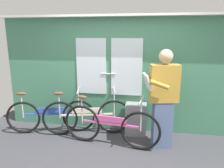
{
  "coord_description": "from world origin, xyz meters",
  "views": [
    {
      "loc": [
        0.54,
        -2.98,
        1.91
      ],
      "look_at": [
        -0.05,
        0.56,
        1.07
      ],
      "focal_mm": 34.14,
      "sensor_mm": 36.0,
      "label": 1
    }
  ],
  "objects": [
    {
      "name": "bicycle_by_pole",
      "position": [
        -0.57,
        0.74,
        0.36
      ],
      "size": [
        1.68,
        0.57,
        0.89
      ],
      "rotation": [
        0.0,
        0.0,
        0.24
      ],
      "color": "black",
      "rests_on": "ground_plane"
    },
    {
      "name": "passenger_reading_newspaper",
      "position": [
        0.82,
        0.48,
        0.89
      ],
      "size": [
        0.61,
        0.54,
        1.68
      ],
      "rotation": [
        0.0,
        0.0,
        3.35
      ],
      "color": "slate",
      "rests_on": "ground_plane"
    },
    {
      "name": "ground_plane",
      "position": [
        0.0,
        0.0,
        -0.02
      ],
      "size": [
        5.68,
        3.83,
        0.04
      ],
      "primitive_type": "cube",
      "color": "#38383D"
    },
    {
      "name": "bicycle_leaning_behind",
      "position": [
        -1.29,
        0.69,
        0.35
      ],
      "size": [
        1.68,
        0.58,
        0.86
      ],
      "rotation": [
        0.0,
        0.0,
        0.25
      ],
      "color": "black",
      "rests_on": "ground_plane"
    },
    {
      "name": "train_door_wall",
      "position": [
        -0.01,
        1.11,
        1.18
      ],
      "size": [
        4.68,
        0.28,
        2.26
      ],
      "color": "#427F60",
      "rests_on": "ground_plane"
    },
    {
      "name": "bicycle_near_door",
      "position": [
        -0.06,
        0.39,
        0.37
      ],
      "size": [
        1.73,
        0.44,
        0.89
      ],
      "rotation": [
        0.0,
        0.0,
        -0.13
      ],
      "color": "black",
      "rests_on": "ground_plane"
    },
    {
      "name": "trash_bin_by_wall",
      "position": [
        0.36,
        0.9,
        0.31
      ],
      "size": [
        0.4,
        0.28,
        0.62
      ],
      "primitive_type": "cube",
      "color": "gray",
      "rests_on": "ground_plane"
    }
  ]
}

